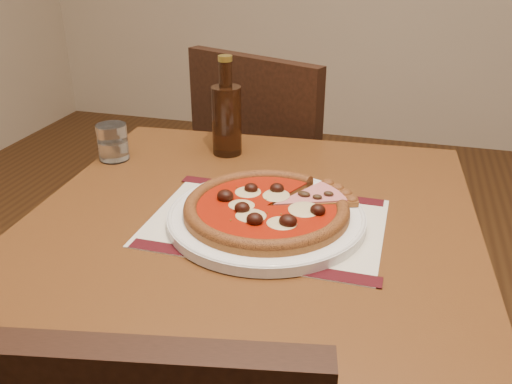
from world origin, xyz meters
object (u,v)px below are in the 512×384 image
pizza (266,207)px  bottle (227,117)px  water_glass (113,142)px  plate (266,217)px  chair_far (274,178)px  table (253,258)px

pizza → bottle: size_ratio=1.29×
water_glass → bottle: bearing=24.1°
plate → pizza: 0.02m
plate → water_glass: water_glass is taller
plate → bottle: 0.35m
pizza → water_glass: water_glass is taller
bottle → plate: bearing=-60.0°
plate → pizza: (-0.00, -0.00, 0.02)m
chair_far → plate: 0.73m
chair_far → pizza: size_ratio=3.16×
pizza → water_glass: size_ratio=3.56×
table → bottle: bottle is taller
chair_far → water_glass: 0.61m
water_glass → plate: bearing=-25.4°
plate → pizza: bearing=-136.6°
table → plate: bearing=-45.9°
plate → bottle: bearing=120.0°
table → plate: plate is taller
plate → bottle: size_ratio=1.55×
pizza → table: bearing=133.6°
plate → bottle: bottle is taller
table → pizza: pizza is taller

